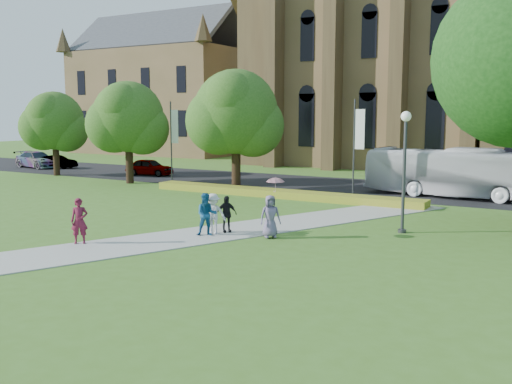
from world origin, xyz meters
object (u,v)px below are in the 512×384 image
Objects in this scene: tour_coach at (455,173)px; car_2 at (37,160)px; streetlamp at (405,157)px; car_1 at (57,162)px; pedestrian_0 at (79,221)px; car_0 at (150,167)px.

tour_coach reaches higher than car_2.
car_2 is (-38.51, 12.24, -2.52)m from streetlamp.
car_2 reaches higher than car_1.
tour_coach reaches higher than pedestrian_0.
streetlamp is at bearing -99.65° from car_2.
tour_coach reaches higher than car_0.
car_0 is 2.24× the size of pedestrian_0.
tour_coach is at bearing 24.35° from pedestrian_0.
streetlamp reaches higher than car_1.
tour_coach is (-0.15, 12.01, -1.75)m from streetlamp.
car_1 is at bearing 101.36° from pedestrian_0.
tour_coach is at bearing 90.74° from streetlamp.
streetlamp is at bearing 0.38° from pedestrian_0.
streetlamp is at bearing -174.92° from tour_coach.
streetlamp is 40.48m from car_2.
tour_coach is 2.96× the size of car_1.
pedestrian_0 reaches higher than car_1.
car_2 reaches higher than car_0.
tour_coach is at bearing -82.36° from car_2.
streetlamp reaches higher than car_0.
pedestrian_0 is at bearing -152.97° from car_0.
tour_coach is at bearing -107.18° from car_1.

